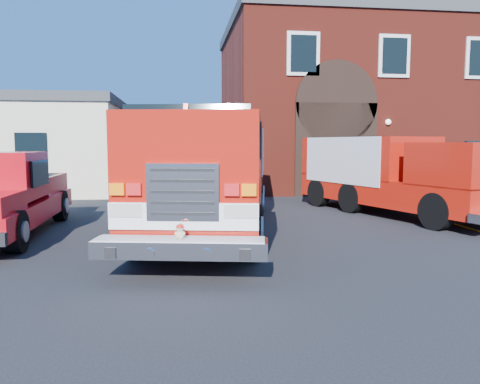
{
  "coord_description": "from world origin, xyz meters",
  "views": [
    {
      "loc": [
        -1.22,
        -10.5,
        2.28
      ],
      "look_at": [
        0.0,
        -1.2,
        1.3
      ],
      "focal_mm": 35.0,
      "sensor_mm": 36.0,
      "label": 1
    }
  ],
  "objects": [
    {
      "name": "ground",
      "position": [
        0.0,
        0.0,
        0.0
      ],
      "size": [
        100.0,
        100.0,
        0.0
      ],
      "primitive_type": "plane",
      "color": "black",
      "rests_on": "ground"
    },
    {
      "name": "parking_stripe_near",
      "position": [
        6.5,
        1.0,
        0.0
      ],
      "size": [
        0.12,
        3.0,
        0.01
      ],
      "primitive_type": "cube",
      "color": "yellow",
      "rests_on": "ground"
    },
    {
      "name": "parking_stripe_mid",
      "position": [
        6.5,
        4.0,
        0.0
      ],
      "size": [
        0.12,
        3.0,
        0.01
      ],
      "primitive_type": "cube",
      "color": "yellow",
      "rests_on": "ground"
    },
    {
      "name": "parking_stripe_far",
      "position": [
        6.5,
        7.0,
        0.0
      ],
      "size": [
        0.12,
        3.0,
        0.01
      ],
      "primitive_type": "cube",
      "color": "yellow",
      "rests_on": "ground"
    },
    {
      "name": "fire_station",
      "position": [
        8.99,
        13.98,
        4.25
      ],
      "size": [
        15.2,
        10.2,
        8.45
      ],
      "color": "maroon",
      "rests_on": "ground"
    },
    {
      "name": "side_building",
      "position": [
        -9.0,
        13.0,
        2.2
      ],
      "size": [
        10.2,
        8.2,
        4.35
      ],
      "color": "beige",
      "rests_on": "ground"
    },
    {
      "name": "fire_engine",
      "position": [
        -0.31,
        1.78,
        1.55
      ],
      "size": [
        4.43,
        10.02,
        2.99
      ],
      "color": "black",
      "rests_on": "ground"
    },
    {
      "name": "secondary_truck",
      "position": [
        5.6,
        3.66,
        1.35
      ],
      "size": [
        4.68,
        8.0,
        2.48
      ],
      "color": "black",
      "rests_on": "ground"
    }
  ]
}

